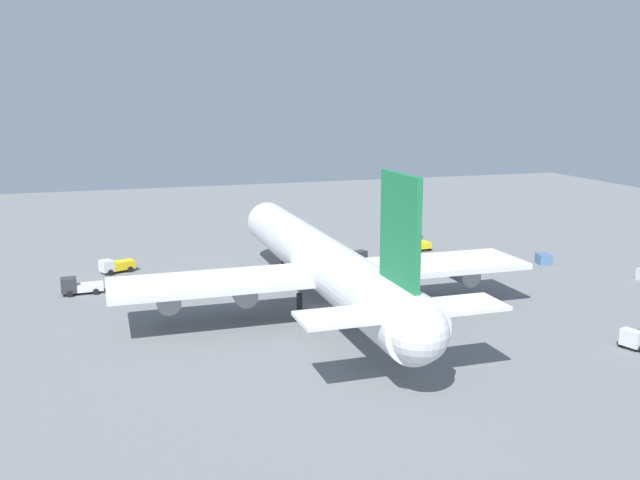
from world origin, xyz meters
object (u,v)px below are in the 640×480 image
(cargo_airplane, at_px, (320,262))
(baggage_tug, at_px, (636,338))
(fuel_truck, at_px, (79,286))
(safety_cone_nose, at_px, (280,256))
(pushback_tractor, at_px, (418,242))
(maintenance_van, at_px, (116,265))
(catering_truck, at_px, (354,257))
(cargo_container_fore, at_px, (544,259))

(cargo_airplane, bearing_deg, baggage_tug, -129.89)
(fuel_truck, bearing_deg, safety_cone_nose, -69.04)
(pushback_tractor, relative_size, maintenance_van, 0.92)
(catering_truck, distance_m, cargo_container_fore, 29.66)
(pushback_tractor, bearing_deg, cargo_airplane, 135.94)
(cargo_airplane, height_order, cargo_container_fore, cargo_airplane)
(baggage_tug, bearing_deg, fuel_truck, 55.31)
(catering_truck, bearing_deg, safety_cone_nose, 52.96)
(cargo_airplane, xyz_separation_m, pushback_tractor, (27.25, -26.37, -4.89))
(baggage_tug, bearing_deg, cargo_container_fore, -20.81)
(fuel_truck, relative_size, catering_truck, 1.15)
(maintenance_van, height_order, cargo_container_fore, maintenance_van)
(maintenance_van, bearing_deg, pushback_tractor, -88.77)
(maintenance_van, bearing_deg, safety_cone_nose, -86.94)
(maintenance_van, height_order, safety_cone_nose, maintenance_van)
(maintenance_van, bearing_deg, baggage_tug, -133.98)
(pushback_tractor, height_order, baggage_tug, pushback_tractor)
(pushback_tractor, height_order, maintenance_van, pushback_tractor)
(baggage_tug, distance_m, safety_cone_nose, 56.38)
(maintenance_van, distance_m, cargo_container_fore, 65.52)
(cargo_airplane, xyz_separation_m, catering_truck, (20.07, -11.99, -4.87))
(cargo_airplane, distance_m, cargo_container_fore, 42.25)
(safety_cone_nose, bearing_deg, baggage_tug, -153.38)
(catering_truck, distance_m, maintenance_van, 35.99)
(baggage_tug, bearing_deg, pushback_tractor, 1.09)
(fuel_truck, height_order, maintenance_van, fuel_truck)
(pushback_tractor, bearing_deg, baggage_tug, -178.91)
(catering_truck, bearing_deg, cargo_container_fore, -106.97)
(pushback_tractor, distance_m, cargo_container_fore, 21.13)
(fuel_truck, relative_size, maintenance_van, 1.01)
(catering_truck, height_order, safety_cone_nose, catering_truck)
(pushback_tractor, xyz_separation_m, cargo_container_fore, (-15.84, -13.97, -0.31))
(fuel_truck, xyz_separation_m, catering_truck, (4.24, -40.53, 0.03))
(maintenance_van, bearing_deg, fuel_truck, 153.94)
(cargo_airplane, distance_m, fuel_truck, 33.01)
(maintenance_van, bearing_deg, catering_truck, -99.78)
(fuel_truck, relative_size, baggage_tug, 1.33)
(maintenance_van, xyz_separation_m, cargo_container_fore, (-14.77, -63.83, -0.28))
(cargo_container_fore, xyz_separation_m, safety_cone_nose, (16.14, 38.28, -0.41))
(maintenance_van, relative_size, safety_cone_nose, 6.92)
(fuel_truck, xyz_separation_m, maintenance_van, (10.36, -5.07, -0.02))
(cargo_airplane, xyz_separation_m, baggage_tug, (-22.84, -27.33, -5.01))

